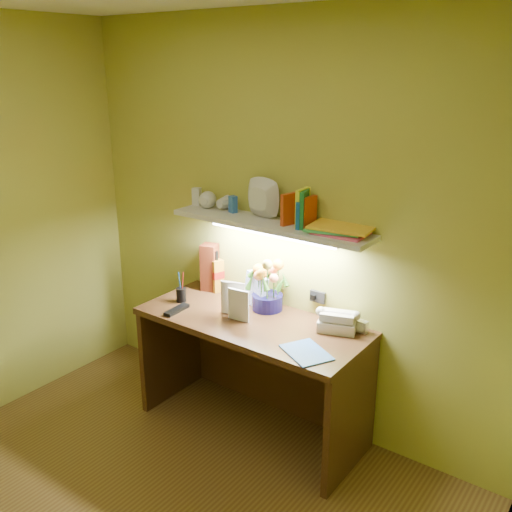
{
  "coord_description": "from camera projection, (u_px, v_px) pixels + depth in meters",
  "views": [
    {
      "loc": [
        1.84,
        -1.27,
        2.2
      ],
      "look_at": [
        -0.08,
        1.35,
        1.09
      ],
      "focal_mm": 40.0,
      "sensor_mm": 36.0,
      "label": 1
    }
  ],
  "objects": [
    {
      "name": "flower_bouquet",
      "position": [
        267.0,
        284.0,
        3.48
      ],
      "size": [
        0.26,
        0.26,
        0.34
      ],
      "primitive_type": null,
      "rotation": [
        0.0,
        0.0,
        0.28
      ],
      "color": "#0E0B38",
      "rests_on": "desk"
    },
    {
      "name": "tv_remote",
      "position": [
        177.0,
        310.0,
        3.5
      ],
      "size": [
        0.06,
        0.19,
        0.02
      ],
      "primitive_type": "cube",
      "rotation": [
        0.0,
        0.0,
        0.06
      ],
      "color": "black",
      "rests_on": "desk"
    },
    {
      "name": "whisky_bottle",
      "position": [
        216.0,
        271.0,
        3.77
      ],
      "size": [
        0.09,
        0.09,
        0.28
      ],
      "primitive_type": null,
      "rotation": [
        0.0,
        0.0,
        -0.3
      ],
      "color": "#C47E1A",
      "rests_on": "desk"
    },
    {
      "name": "desk_book_a",
      "position": [
        221.0,
        296.0,
        3.45
      ],
      "size": [
        0.16,
        0.06,
        0.21
      ],
      "primitive_type": "imported",
      "rotation": [
        0.0,
        0.0,
        0.26
      ],
      "color": "beige",
      "rests_on": "desk"
    },
    {
      "name": "telephone",
      "position": [
        338.0,
        319.0,
        3.24
      ],
      "size": [
        0.25,
        0.22,
        0.13
      ],
      "primitive_type": null,
      "rotation": [
        0.0,
        0.0,
        0.33
      ],
      "color": "beige",
      "rests_on": "desk"
    },
    {
      "name": "pen_cup",
      "position": [
        181.0,
        290.0,
        3.62
      ],
      "size": [
        0.07,
        0.07,
        0.15
      ],
      "primitive_type": "cylinder",
      "rotation": [
        0.0,
        0.0,
        0.06
      ],
      "color": "black",
      "rests_on": "desk"
    },
    {
      "name": "wall_shelf",
      "position": [
        273.0,
        219.0,
        3.32
      ],
      "size": [
        1.3,
        0.32,
        0.25
      ],
      "color": "silver",
      "rests_on": "ground"
    },
    {
      "name": "desk",
      "position": [
        252.0,
        375.0,
        3.5
      ],
      "size": [
        1.4,
        0.6,
        0.75
      ],
      "primitive_type": "cube",
      "color": "#36210E",
      "rests_on": "ground"
    },
    {
      "name": "blue_folder",
      "position": [
        306.0,
        352.0,
        3.0
      ],
      "size": [
        0.32,
        0.3,
        0.01
      ],
      "primitive_type": "cube",
      "rotation": [
        0.0,
        0.0,
        -0.5
      ],
      "color": "blue",
      "rests_on": "desk"
    },
    {
      "name": "desk_clock",
      "position": [
        362.0,
        326.0,
        3.22
      ],
      "size": [
        0.07,
        0.04,
        0.07
      ],
      "primitive_type": "cube",
      "rotation": [
        0.0,
        0.0,
        -0.08
      ],
      "color": "silver",
      "rests_on": "desk"
    },
    {
      "name": "art_card",
      "position": [
        256.0,
        290.0,
        3.55
      ],
      "size": [
        0.2,
        0.12,
        0.2
      ],
      "primitive_type": null,
      "rotation": [
        0.0,
        0.0,
        -0.41
      ],
      "color": "white",
      "rests_on": "desk"
    },
    {
      "name": "desk_book_b",
      "position": [
        228.0,
        302.0,
        3.38
      ],
      "size": [
        0.14,
        0.02,
        0.2
      ],
      "primitive_type": "imported",
      "rotation": [
        0.0,
        0.0,
        0.06
      ],
      "color": "silver",
      "rests_on": "desk"
    },
    {
      "name": "whisky_box",
      "position": [
        210.0,
        267.0,
        3.79
      ],
      "size": [
        0.13,
        0.13,
        0.32
      ],
      "primitive_type": "cube",
      "rotation": [
        0.0,
        0.0,
        0.31
      ],
      "color": "#541E0D",
      "rests_on": "desk"
    }
  ]
}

